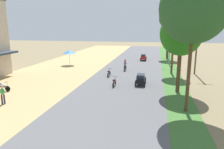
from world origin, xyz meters
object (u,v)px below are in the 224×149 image
at_px(median_tree_fourth, 169,20).
at_px(streetlamp_mid, 167,35).
at_px(parked_motorbike_fourth, 2,86).
at_px(pedestrian_on_shoulder, 2,94).
at_px(median_tree_second, 181,34).
at_px(car_sedan_red, 143,57).
at_px(median_tree_third, 175,15).
at_px(median_tree_nearest, 194,9).
at_px(vendor_umbrella, 69,52).
at_px(motorbike_ahead_fourth, 125,65).
at_px(car_sedan_black, 141,79).
at_px(motorbike_ahead_second, 114,82).
at_px(streetlamp_near, 170,37).
at_px(motorbike_ahead_third, 109,73).
at_px(utility_pole_near, 198,36).

relative_size(median_tree_fourth, streetlamp_mid, 1.24).
xyz_separation_m(parked_motorbike_fourth, pedestrian_on_shoulder, (2.62, -3.24, 0.41)).
distance_m(median_tree_second, car_sedan_red, 20.56).
bearing_deg(median_tree_third, median_tree_nearest, -89.15).
height_order(vendor_umbrella, median_tree_second, median_tree_second).
relative_size(median_tree_second, motorbike_ahead_fourth, 4.32).
relative_size(parked_motorbike_fourth, motorbike_ahead_fourth, 1.00).
bearing_deg(motorbike_ahead_fourth, median_tree_fourth, 64.34).
height_order(pedestrian_on_shoulder, car_sedan_black, pedestrian_on_shoulder).
distance_m(vendor_umbrella, car_sedan_black, 16.27).
relative_size(median_tree_nearest, motorbike_ahead_second, 5.56).
xyz_separation_m(vendor_umbrella, streetlamp_near, (16.36, 4.05, 2.30)).
xyz_separation_m(median_tree_fourth, motorbike_ahead_fourth, (-6.60, -13.75, -6.81)).
bearing_deg(median_tree_fourth, motorbike_ahead_third, -114.36).
distance_m(median_tree_fourth, motorbike_ahead_fourth, 16.70).
xyz_separation_m(parked_motorbike_fourth, motorbike_ahead_third, (9.07, 8.45, 0.02)).
xyz_separation_m(median_tree_third, utility_pole_near, (3.11, 0.39, -2.80)).
height_order(streetlamp_near, car_sedan_black, streetlamp_near).
relative_size(pedestrian_on_shoulder, streetlamp_near, 0.20).
bearing_deg(car_sedan_red, motorbike_ahead_third, -103.97).
xyz_separation_m(streetlamp_mid, utility_pole_near, (3.05, -18.35, 0.62)).
bearing_deg(car_sedan_black, median_tree_second, -26.45).
bearing_deg(car_sedan_black, median_tree_fourth, 79.81).
height_order(pedestrian_on_shoulder, utility_pole_near, utility_pole_near).
distance_m(pedestrian_on_shoulder, streetlamp_mid, 37.31).
xyz_separation_m(streetlamp_near, car_sedan_red, (-4.56, 3.27, -3.87)).
bearing_deg(pedestrian_on_shoulder, motorbike_ahead_fourth, 63.37).
distance_m(median_tree_nearest, car_sedan_red, 25.83).
relative_size(pedestrian_on_shoulder, median_tree_nearest, 0.16).
height_order(median_tree_fourth, motorbike_ahead_second, median_tree_fourth).
bearing_deg(motorbike_ahead_third, streetlamp_mid, 70.16).
bearing_deg(pedestrian_on_shoulder, median_tree_third, 46.80).
bearing_deg(streetlamp_near, median_tree_nearest, -89.61).
bearing_deg(motorbike_ahead_second, utility_pole_near, 41.70).
bearing_deg(parked_motorbike_fourth, motorbike_ahead_fourth, 50.03).
distance_m(parked_motorbike_fourth, median_tree_nearest, 18.78).
height_order(motorbike_ahead_second, motorbike_ahead_third, same).
bearing_deg(pedestrian_on_shoulder, median_tree_second, 24.28).
xyz_separation_m(streetlamp_near, utility_pole_near, (3.05, -6.88, 0.48)).
xyz_separation_m(vendor_umbrella, streetlamp_mid, (16.36, 15.52, 2.17)).
distance_m(pedestrian_on_shoulder, median_tree_nearest, 16.19).
bearing_deg(streetlamp_mid, car_sedan_black, -98.41).
xyz_separation_m(parked_motorbike_fourth, streetlamp_mid, (17.18, 30.93, 3.92)).
bearing_deg(motorbike_ahead_third, median_tree_third, 24.92).
xyz_separation_m(streetlamp_mid, motorbike_ahead_fourth, (-6.60, -18.31, -3.62)).
height_order(streetlamp_mid, motorbike_ahead_second, streetlamp_mid).
bearing_deg(motorbike_ahead_second, motorbike_ahead_fourth, 90.32).
relative_size(parked_motorbike_fourth, streetlamp_near, 0.23).
distance_m(vendor_umbrella, median_tree_third, 17.53).
relative_size(parked_motorbike_fourth, pedestrian_on_shoulder, 1.11).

